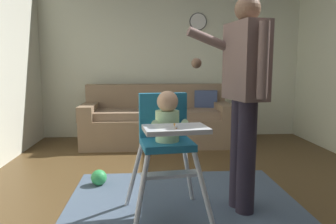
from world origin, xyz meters
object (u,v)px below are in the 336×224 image
couch (157,121)px  adult_standing (244,93)px  toy_ball (99,178)px  wall_clock (198,22)px  high_chair (167,131)px

couch → adult_standing: adult_standing is taller
toy_ball → adult_standing: bearing=-26.6°
couch → wall_clock: wall_clock is taller
high_chair → wall_clock: wall_clock is taller
adult_standing → toy_ball: (-1.20, 0.60, -0.85)m
couch → high_chair: (-0.01, -2.37, 0.33)m
toy_ball → high_chair: bearing=-49.5°
toy_ball → wall_clock: (1.28, 2.14, 1.75)m
high_chair → toy_ball: (-0.60, 0.71, -0.59)m
high_chair → toy_ball: bearing=-147.0°
high_chair → adult_standing: adult_standing is taller
high_chair → adult_standing: (0.59, 0.11, 0.26)m
wall_clock → high_chair: bearing=-103.4°
high_chair → toy_ball: 1.10m
couch → wall_clock: bearing=125.6°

